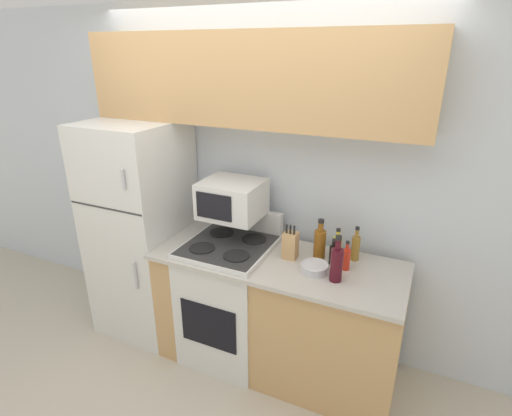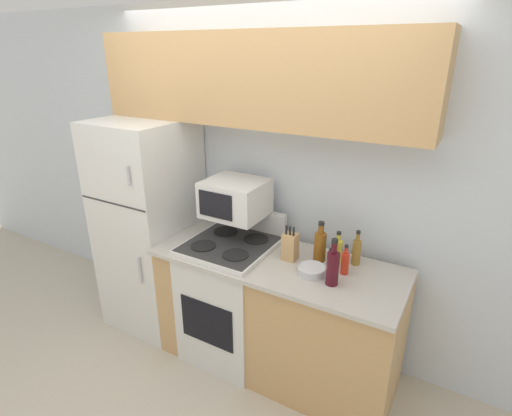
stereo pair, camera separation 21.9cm
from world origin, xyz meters
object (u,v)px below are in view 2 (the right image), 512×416
object	(u,v)px
bottle_soy_sauce	(332,257)
bottle_cooking_spray	(338,250)
knife_block	(290,246)
bottle_hot_sauce	(345,262)
stove	(232,296)
refrigerator	(150,226)
microwave	(235,198)
bowl	(312,270)
bottle_vinegar	(356,251)
bottle_whiskey	(320,245)
bottle_wine_red	(333,267)

from	to	relation	value
bottle_soy_sauce	bottle_cooking_spray	size ratio (longest dim) A/B	0.82
knife_block	bottle_hot_sauce	size ratio (longest dim) A/B	1.22
stove	refrigerator	bearing A→B (deg)	177.34
microwave	bottle_cooking_spray	xyz separation A→B (m)	(0.76, 0.05, -0.24)
bowl	bottle_cooking_spray	world-z (taller)	bottle_cooking_spray
stove	bottle_cooking_spray	xyz separation A→B (m)	(0.73, 0.17, 0.51)
bowl	bottle_cooking_spray	bearing A→B (deg)	70.55
microwave	stove	bearing A→B (deg)	-76.12
bowl	bottle_cooking_spray	size ratio (longest dim) A/B	0.80
bottle_soy_sauce	bottle_vinegar	world-z (taller)	bottle_vinegar
bottle_soy_sauce	bottle_cooking_spray	world-z (taller)	bottle_cooking_spray
bottle_whiskey	bottle_hot_sauce	xyz separation A→B (m)	(0.20, -0.08, -0.03)
bottle_whiskey	bottle_cooking_spray	bearing A→B (deg)	17.80
bowl	bottle_cooking_spray	distance (m)	0.25
refrigerator	knife_block	size ratio (longest dim) A/B	7.13
bottle_vinegar	refrigerator	bearing A→B (deg)	-174.33
stove	bottle_soy_sauce	world-z (taller)	stove
microwave	bottle_wine_red	xyz separation A→B (m)	(0.83, -0.22, -0.21)
bottle_soy_sauce	bottle_vinegar	xyz separation A→B (m)	(0.12, 0.12, 0.02)
bottle_vinegar	bottle_cooking_spray	bearing A→B (deg)	-163.79
refrigerator	microwave	bearing A→B (deg)	5.95
refrigerator	knife_block	distance (m)	1.26
microwave	bottle_whiskey	distance (m)	0.69
microwave	bottle_soy_sauce	distance (m)	0.80
refrigerator	bottle_soy_sauce	world-z (taller)	refrigerator
refrigerator	bottle_wine_red	bearing A→B (deg)	-5.07
stove	bottle_soy_sauce	xyz separation A→B (m)	(0.73, 0.09, 0.49)
refrigerator	knife_block	world-z (taller)	refrigerator
stove	bottle_whiskey	xyz separation A→B (m)	(0.62, 0.13, 0.53)
knife_block	bottle_wine_red	distance (m)	0.39
bottle_whiskey	bottle_soy_sauce	bearing A→B (deg)	-23.65
microwave	bottle_wine_red	bearing A→B (deg)	-15.23
stove	microwave	distance (m)	0.76
microwave	bottle_cooking_spray	distance (m)	0.80
bowl	bottle_vinegar	xyz separation A→B (m)	(0.20, 0.27, 0.06)
bottle_whiskey	bottle_vinegar	distance (m)	0.24
bowl	bottle_vinegar	distance (m)	0.34
stove	bottle_cooking_spray	size ratio (longest dim) A/B	4.97
bottle_whiskey	bottle_wine_red	size ratio (longest dim) A/B	0.93
bottle_hot_sauce	bottle_vinegar	bearing A→B (deg)	80.46
stove	bottle_vinegar	xyz separation A→B (m)	(0.85, 0.20, 0.51)
microwave	bottle_wine_red	size ratio (longest dim) A/B	1.40
bottle_cooking_spray	microwave	bearing A→B (deg)	-176.27
stove	knife_block	xyz separation A→B (m)	(0.44, 0.05, 0.51)
refrigerator	bowl	distance (m)	1.47
bowl	bottle_soy_sauce	bearing A→B (deg)	62.91
stove	bowl	size ratio (longest dim) A/B	6.18
bowl	bottle_soy_sauce	distance (m)	0.17
bottle_hot_sauce	bottle_vinegar	world-z (taller)	bottle_vinegar
bottle_whiskey	bottle_vinegar	xyz separation A→B (m)	(0.23, 0.07, -0.02)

